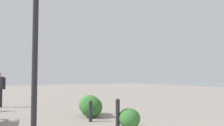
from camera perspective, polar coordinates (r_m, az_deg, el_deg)
The scene contains 6 objects.
lamppost at distance 6.18m, azimuth -18.28°, elevation 9.33°, with size 0.98×0.28×4.30m.
bollard_near at distance 6.82m, azimuth 1.41°, elevation -12.17°, with size 0.13×0.13×0.86m.
bollard_mid at distance 7.90m, azimuth -5.30°, elevation -11.54°, with size 0.13×0.13×0.70m.
shrub_low at distance 8.70m, azimuth -5.09°, elevation -10.69°, with size 0.88×0.79×0.75m.
shrub_round at distance 9.25m, azimuth -5.56°, elevation -10.18°, with size 0.91×0.82×0.77m.
shrub_wide at distance 6.91m, azimuth 4.26°, elevation -13.39°, with size 0.68×0.61×0.58m.
Camera 1 is at (-1.62, 2.76, 1.52)m, focal length 37.22 mm.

